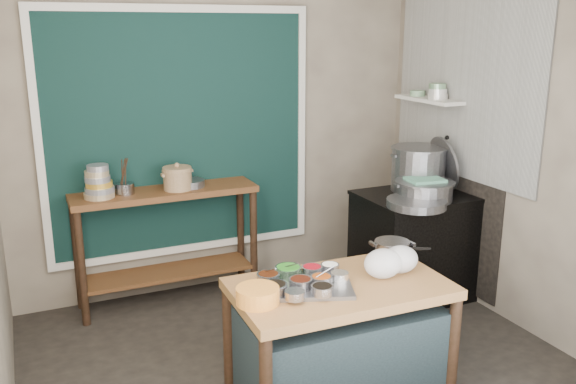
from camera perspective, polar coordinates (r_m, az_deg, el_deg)
name	(u,v)px	position (r m, az deg, el deg)	size (l,w,h in m)	color
floor	(296,361)	(4.31, 0.72, -15.54)	(3.50, 3.00, 0.02)	#2A2620
back_wall	(220,124)	(5.17, -6.36, 6.30)	(3.50, 0.02, 2.80)	gray
right_wall	(513,138)	(4.79, 20.30, 4.75)	(0.02, 3.00, 2.80)	gray
curtain_panel	(181,134)	(5.04, -9.99, 5.37)	(2.10, 0.02, 1.90)	black
curtain_frame	(181,134)	(5.03, -9.97, 5.35)	(2.22, 0.03, 2.02)	beige
tile_panel	(465,71)	(5.13, 16.23, 10.79)	(0.02, 1.70, 1.70)	#B2B2AA
soot_patch	(447,207)	(5.40, 14.70, -1.34)	(0.01, 1.30, 1.30)	black
wall_shelf	(429,100)	(5.32, 13.06, 8.42)	(0.22, 0.70, 0.03)	beige
prep_table	(339,342)	(3.75, 4.77, -13.81)	(1.25, 0.72, 0.75)	#8F5D34
back_counter	(168,246)	(5.04, -11.20, -5.00)	(1.45, 0.40, 0.95)	brown
stove_block	(415,247)	(5.18, 11.81, -5.06)	(0.90, 0.68, 0.85)	black
stove_top	(418,196)	(5.05, 12.07, -0.37)	(0.92, 0.69, 0.03)	black
condiment_tray	(306,286)	(3.52, 1.67, -8.78)	(0.52, 0.37, 0.02)	gray
condiment_bowls	(300,279)	(3.50, 1.17, -8.19)	(0.55, 0.44, 0.06)	gray
yellow_basin	(258,295)	(3.32, -2.86, -9.64)	(0.24, 0.24, 0.09)	orange
saucepan	(392,250)	(3.96, 9.70, -5.40)	(0.23, 0.23, 0.13)	gray
plastic_bag_a	(383,264)	(3.67, 8.88, -6.63)	(0.23, 0.20, 0.18)	white
plastic_bag_b	(400,259)	(3.76, 10.48, -6.21)	(0.22, 0.19, 0.17)	white
bowl_stack	(98,183)	(4.76, -17.32, 0.77)	(0.23, 0.23, 0.25)	tan
utensil_cup	(125,188)	(4.83, -15.00, 0.32)	(0.14, 0.14, 0.09)	gray
ceramic_crock	(177,180)	(4.87, -10.30, 1.15)	(0.24, 0.24, 0.16)	#997953
wide_bowl	(191,183)	(4.95, -9.10, 0.81)	(0.23, 0.23, 0.06)	gray
stock_pot	(418,169)	(5.12, 12.09, 2.12)	(0.47, 0.47, 0.37)	gray
pot_lid	(443,163)	(5.18, 14.33, 2.60)	(0.46, 0.46, 0.02)	gray
steamer	(424,190)	(4.88, 12.64, 0.15)	(0.47, 0.47, 0.15)	gray
green_cloth	(425,180)	(4.85, 12.70, 1.13)	(0.27, 0.21, 0.02)	#5BA476
shallow_pan	(416,203)	(4.68, 11.93, -1.03)	(0.45, 0.45, 0.06)	gray
shelf_bowl_stack	(438,92)	(5.22, 13.84, 9.10)	(0.16, 0.16, 0.13)	silver
shelf_bowl_green	(418,93)	(5.44, 12.03, 9.04)	(0.13, 0.13, 0.05)	gray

